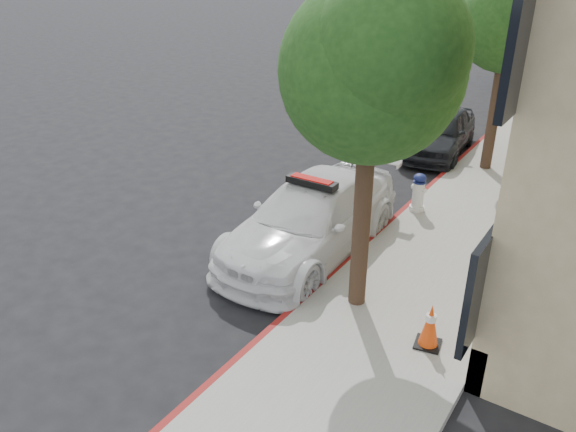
# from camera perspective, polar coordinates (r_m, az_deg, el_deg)

# --- Properties ---
(ground) EXTENTS (120.00, 120.00, 0.00)m
(ground) POSITION_cam_1_polar(r_m,az_deg,el_deg) (13.12, -0.31, -0.98)
(ground) COLOR black
(ground) RESTS_ON ground
(sidewalk) EXTENTS (3.20, 50.00, 0.15)m
(sidewalk) POSITION_cam_1_polar(r_m,az_deg,el_deg) (20.76, 24.26, 7.29)
(sidewalk) COLOR gray
(sidewalk) RESTS_ON ground
(curb_strip) EXTENTS (0.12, 50.00, 0.15)m
(curb_strip) POSITION_cam_1_polar(r_m,az_deg,el_deg) (21.03, 20.17, 8.22)
(curb_strip) COLOR maroon
(curb_strip) RESTS_ON ground
(tree_near) EXTENTS (2.92, 2.82, 5.62)m
(tree_near) POSITION_cam_1_polar(r_m,az_deg,el_deg) (8.65, 8.61, 14.46)
(tree_near) COLOR black
(tree_near) RESTS_ON sidewalk
(tree_mid) EXTENTS (2.77, 2.64, 5.43)m
(tree_mid) POSITION_cam_1_polar(r_m,az_deg,el_deg) (16.18, 21.65, 17.97)
(tree_mid) COLOR black
(tree_mid) RESTS_ON sidewalk
(police_car) EXTENTS (2.17, 5.25, 1.67)m
(police_car) POSITION_cam_1_polar(r_m,az_deg,el_deg) (11.76, 2.36, -0.23)
(police_car) COLOR white
(police_car) RESTS_ON ground
(parked_car_mid) EXTENTS (2.15, 4.31, 1.41)m
(parked_car_mid) POSITION_cam_1_polar(r_m,az_deg,el_deg) (18.11, 15.18, 8.29)
(parked_car_mid) COLOR black
(parked_car_mid) RESTS_ON ground
(parked_car_far) EXTENTS (1.60, 4.05, 1.31)m
(parked_car_far) POSITION_cam_1_polar(r_m,az_deg,el_deg) (28.65, 22.51, 13.51)
(parked_car_far) COLOR black
(parked_car_far) RESTS_ON ground
(fire_hydrant) EXTENTS (0.40, 0.36, 0.94)m
(fire_hydrant) POSITION_cam_1_polar(r_m,az_deg,el_deg) (13.69, 13.10, 2.32)
(fire_hydrant) COLOR white
(fire_hydrant) RESTS_ON sidewalk
(traffic_cone) EXTENTS (0.47, 0.47, 0.77)m
(traffic_cone) POSITION_cam_1_polar(r_m,az_deg,el_deg) (9.29, 14.24, -10.72)
(traffic_cone) COLOR black
(traffic_cone) RESTS_ON sidewalk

